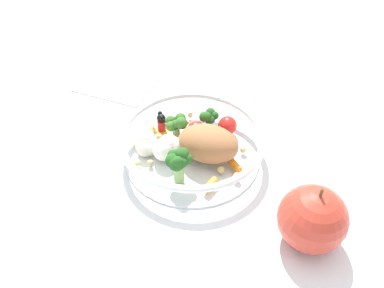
% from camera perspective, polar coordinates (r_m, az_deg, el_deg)
% --- Properties ---
extents(ground_plane, '(2.40, 2.40, 0.00)m').
position_cam_1_polar(ground_plane, '(0.60, -1.34, -1.44)').
color(ground_plane, white).
extents(food_container, '(0.22, 0.22, 0.06)m').
position_cam_1_polar(food_container, '(0.58, -0.21, 0.14)').
color(food_container, white).
rests_on(food_container, ground_plane).
extents(loose_apple, '(0.08, 0.08, 0.10)m').
position_cam_1_polar(loose_apple, '(0.49, 17.51, -10.57)').
color(loose_apple, '#BC3828').
rests_on(loose_apple, ground_plane).
extents(folded_napkin, '(0.18, 0.18, 0.01)m').
position_cam_1_polar(folded_napkin, '(0.77, -10.91, 9.25)').
color(folded_napkin, silver).
rests_on(folded_napkin, ground_plane).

